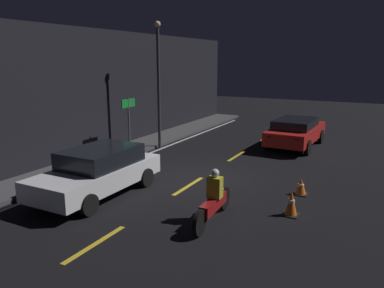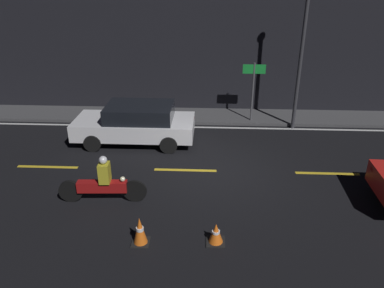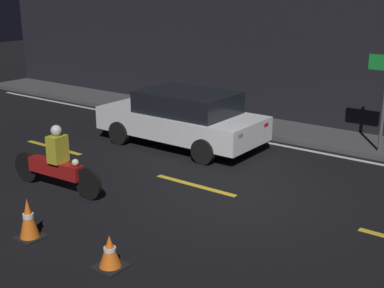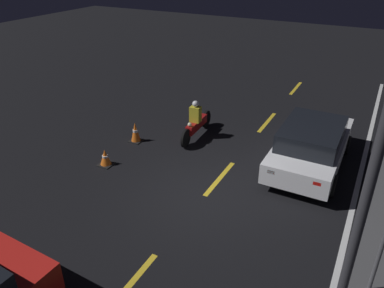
% 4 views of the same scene
% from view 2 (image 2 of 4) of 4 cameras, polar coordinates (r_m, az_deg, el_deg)
% --- Properties ---
extents(ground_plane, '(56.00, 56.00, 0.00)m').
position_cam_2_polar(ground_plane, '(12.01, 3.75, -4.11)').
color(ground_plane, black).
extents(raised_curb, '(28.00, 1.74, 0.13)m').
position_cam_2_polar(raised_curb, '(16.31, 3.57, 4.23)').
color(raised_curb, '#424244').
rests_on(raised_curb, ground).
extents(building_front, '(28.00, 0.30, 5.40)m').
position_cam_2_polar(building_front, '(16.58, 3.79, 14.03)').
color(building_front, black).
rests_on(building_front, ground).
extents(lane_dash_b, '(2.00, 0.14, 0.01)m').
position_cam_2_polar(lane_dash_b, '(13.09, -21.13, -3.27)').
color(lane_dash_b, gold).
rests_on(lane_dash_b, ground).
extents(lane_dash_c, '(2.00, 0.14, 0.01)m').
position_cam_2_polar(lane_dash_c, '(12.02, -1.03, -4.00)').
color(lane_dash_c, gold).
rests_on(lane_dash_c, ground).
extents(lane_dash_d, '(2.00, 0.14, 0.01)m').
position_cam_2_polar(lane_dash_d, '(12.58, 19.94, -4.24)').
color(lane_dash_d, gold).
rests_on(lane_dash_d, ground).
extents(lane_solid_kerb, '(25.20, 0.14, 0.01)m').
position_cam_2_polar(lane_solid_kerb, '(15.29, 3.60, 2.52)').
color(lane_solid_kerb, silver).
rests_on(lane_solid_kerb, ground).
extents(sedan_white, '(4.35, 1.98, 1.44)m').
position_cam_2_polar(sedan_white, '(13.86, -8.50, 3.25)').
color(sedan_white, silver).
rests_on(sedan_white, ground).
extents(motorcycle, '(2.42, 0.37, 1.39)m').
position_cam_2_polar(motorcycle, '(10.50, -13.54, -5.88)').
color(motorcycle, black).
rests_on(motorcycle, ground).
extents(traffic_cone_near, '(0.42, 0.42, 0.71)m').
position_cam_2_polar(traffic_cone_near, '(8.96, -7.93, -12.98)').
color(traffic_cone_near, black).
rests_on(traffic_cone_near, ground).
extents(traffic_cone_mid, '(0.44, 0.44, 0.52)m').
position_cam_2_polar(traffic_cone_mid, '(8.97, 3.65, -13.45)').
color(traffic_cone_mid, black).
rests_on(traffic_cone_mid, ground).
extents(shop_sign, '(0.90, 0.08, 2.40)m').
position_cam_2_polar(shop_sign, '(15.38, 9.34, 9.52)').
color(shop_sign, '#4C4C51').
rests_on(shop_sign, raised_curb).
extents(street_lamp, '(0.28, 0.28, 5.76)m').
position_cam_2_polar(street_lamp, '(14.86, 16.43, 13.95)').
color(street_lamp, '#333338').
rests_on(street_lamp, ground).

